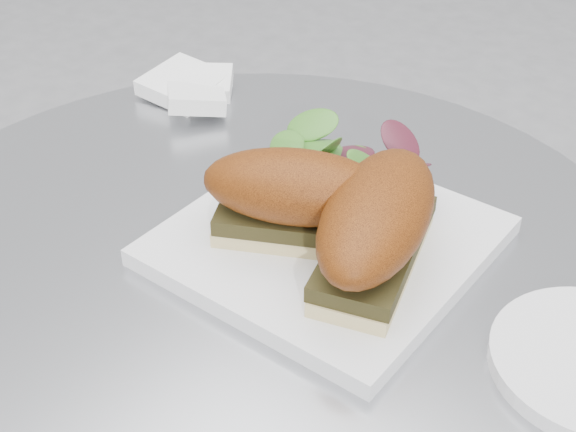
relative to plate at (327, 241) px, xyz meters
The scene contains 5 objects.
plate is the anchor object (origin of this frame).
sandwich_left 0.06m from the plate, 129.61° to the right, with size 0.17×0.13×0.08m.
sandwich_right 0.07m from the plate, 10.66° to the right, with size 0.13×0.19×0.08m.
salad 0.09m from the plate, 113.17° to the left, with size 0.12×0.12×0.05m, color #3E7C28, non-canonical shape.
napkin 0.30m from the plate, 157.55° to the left, with size 0.11×0.11×0.02m, color white, non-canonical shape.
Camera 1 is at (0.36, -0.39, 1.16)m, focal length 50.00 mm.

